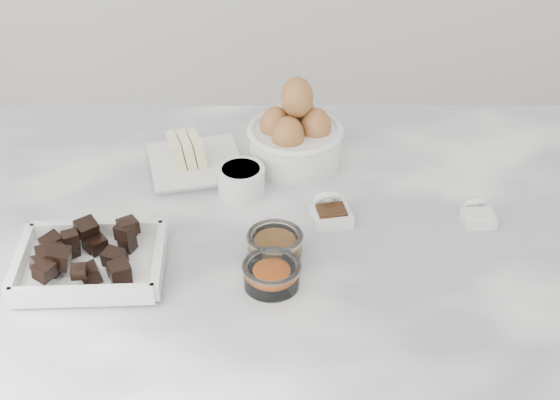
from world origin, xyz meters
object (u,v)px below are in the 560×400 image
(zest_bowl, at_px, (272,273))
(vanilla_spoon, at_px, (330,212))
(chocolate_dish, at_px, (90,259))
(butter_plate, at_px, (194,158))
(egg_bowl, at_px, (295,135))
(honey_bowl, at_px, (275,244))
(sugar_ramekin, at_px, (241,179))
(salt_spoon, at_px, (478,214))

(zest_bowl, xyz_separation_m, vanilla_spoon, (0.09, 0.15, -0.00))
(chocolate_dish, distance_m, butter_plate, 0.29)
(vanilla_spoon, bearing_deg, zest_bowl, -120.75)
(egg_bowl, xyz_separation_m, honey_bowl, (-0.03, -0.25, -0.03))
(chocolate_dish, relative_size, sugar_ramekin, 2.76)
(vanilla_spoon, bearing_deg, egg_bowl, 106.33)
(sugar_ramekin, relative_size, salt_spoon, 1.25)
(chocolate_dish, bearing_deg, sugar_ramekin, 44.07)
(honey_bowl, bearing_deg, butter_plate, 120.36)
(butter_plate, xyz_separation_m, salt_spoon, (0.44, -0.15, -0.01))
(sugar_ramekin, bearing_deg, honey_bowl, -71.34)
(chocolate_dish, distance_m, egg_bowl, 0.41)
(butter_plate, distance_m, zest_bowl, 0.32)
(vanilla_spoon, bearing_deg, butter_plate, 146.02)
(zest_bowl, distance_m, vanilla_spoon, 0.17)
(zest_bowl, relative_size, salt_spoon, 1.35)
(honey_bowl, bearing_deg, vanilla_spoon, 44.75)
(butter_plate, relative_size, egg_bowl, 1.10)
(sugar_ramekin, height_order, zest_bowl, sugar_ramekin)
(butter_plate, distance_m, egg_bowl, 0.17)
(zest_bowl, bearing_deg, vanilla_spoon, 59.25)
(butter_plate, relative_size, salt_spoon, 2.95)
(salt_spoon, bearing_deg, egg_bowl, 147.80)
(honey_bowl, height_order, vanilla_spoon, vanilla_spoon)
(sugar_ramekin, bearing_deg, butter_plate, 138.46)
(zest_bowl, bearing_deg, salt_spoon, 24.69)
(salt_spoon, bearing_deg, zest_bowl, -155.31)
(honey_bowl, relative_size, salt_spoon, 1.35)
(sugar_ramekin, distance_m, egg_bowl, 0.13)
(sugar_ramekin, bearing_deg, zest_bowl, -77.59)
(chocolate_dish, bearing_deg, vanilla_spoon, 19.62)
(zest_bowl, distance_m, salt_spoon, 0.34)
(egg_bowl, height_order, salt_spoon, egg_bowl)
(chocolate_dish, bearing_deg, butter_plate, 65.69)
(chocolate_dish, bearing_deg, egg_bowl, 44.85)
(butter_plate, height_order, sugar_ramekin, butter_plate)
(chocolate_dish, bearing_deg, zest_bowl, -6.06)
(salt_spoon, bearing_deg, vanilla_spoon, 178.89)
(chocolate_dish, xyz_separation_m, sugar_ramekin, (0.20, 0.20, 0.00))
(chocolate_dish, height_order, vanilla_spoon, chocolate_dish)
(zest_bowl, height_order, salt_spoon, salt_spoon)
(honey_bowl, distance_m, salt_spoon, 0.32)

